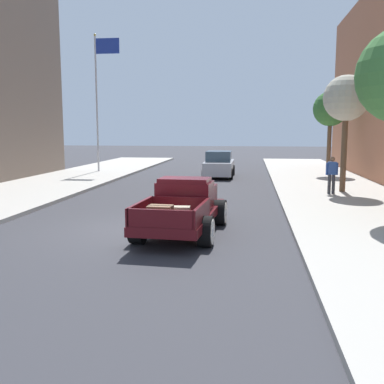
# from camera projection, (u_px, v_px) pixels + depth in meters

# --- Properties ---
(ground_plane) EXTENTS (140.00, 140.00, 0.00)m
(ground_plane) POSITION_uv_depth(u_px,v_px,m) (139.00, 230.00, 13.37)
(ground_plane) COLOR #333338
(hotrod_truck_maroon) EXTENTS (2.40, 5.02, 1.58)m
(hotrod_truck_maroon) POSITION_uv_depth(u_px,v_px,m) (184.00, 206.00, 13.02)
(hotrod_truck_maroon) COLOR #510F14
(hotrod_truck_maroon) RESTS_ON ground
(car_background_silver) EXTENTS (1.88, 4.30, 1.65)m
(car_background_silver) POSITION_uv_depth(u_px,v_px,m) (219.00, 165.00, 28.16)
(car_background_silver) COLOR #B7B7BC
(car_background_silver) RESTS_ON ground
(pedestrian_sidewalk_right) EXTENTS (0.53, 0.22, 1.65)m
(pedestrian_sidewalk_right) POSITION_uv_depth(u_px,v_px,m) (332.00, 173.00, 19.67)
(pedestrian_sidewalk_right) COLOR #333338
(pedestrian_sidewalk_right) RESTS_ON sidewalk_right
(flagpole) EXTENTS (1.74, 0.16, 9.16)m
(flagpole) POSITION_uv_depth(u_px,v_px,m) (100.00, 88.00, 30.09)
(flagpole) COLOR #B2B2B7
(flagpole) RESTS_ON sidewalk_left
(street_tree_second) EXTENTS (2.05, 2.05, 5.26)m
(street_tree_second) POSITION_uv_depth(u_px,v_px,m) (346.00, 99.00, 20.00)
(street_tree_second) COLOR brown
(street_tree_second) RESTS_ON sidewalk_right
(street_tree_third) EXTENTS (2.17, 2.17, 5.21)m
(street_tree_third) POSITION_uv_depth(u_px,v_px,m) (330.00, 110.00, 28.00)
(street_tree_third) COLOR brown
(street_tree_third) RESTS_ON sidewalk_right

